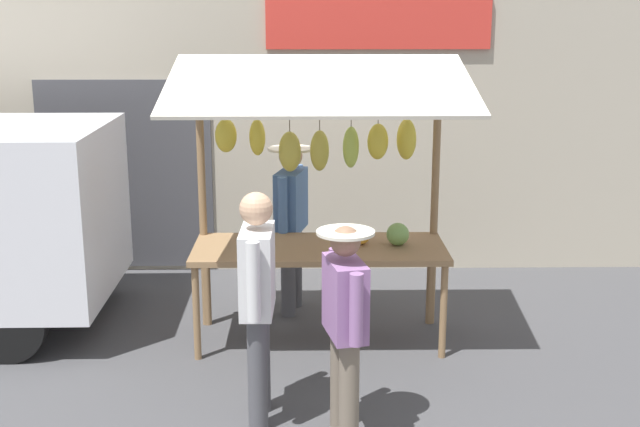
{
  "coord_description": "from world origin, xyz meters",
  "views": [
    {
      "loc": [
        0.1,
        6.87,
        2.91
      ],
      "look_at": [
        0.0,
        0.3,
        1.25
      ],
      "focal_mm": 46.04,
      "sensor_mm": 36.0,
      "label": 1
    }
  ],
  "objects_px": {
    "shopper_with_ponytail": "(258,291)",
    "market_stall": "(323,168)",
    "shopper_with_shopping_bag": "(345,317)",
    "vendor_with_sunhat": "(291,214)"
  },
  "relations": [
    {
      "from": "shopper_with_ponytail",
      "to": "market_stall",
      "type": "bearing_deg",
      "value": -16.42
    },
    {
      "from": "market_stall",
      "to": "shopper_with_shopping_bag",
      "type": "relative_size",
      "value": 1.66
    },
    {
      "from": "vendor_with_sunhat",
      "to": "shopper_with_ponytail",
      "type": "bearing_deg",
      "value": 8.15
    },
    {
      "from": "shopper_with_shopping_bag",
      "to": "vendor_with_sunhat",
      "type": "bearing_deg",
      "value": -2.25
    },
    {
      "from": "shopper_with_shopping_bag",
      "to": "shopper_with_ponytail",
      "type": "bearing_deg",
      "value": 57.82
    },
    {
      "from": "market_stall",
      "to": "shopper_with_shopping_bag",
      "type": "bearing_deg",
      "value": 93.91
    },
    {
      "from": "vendor_with_sunhat",
      "to": "shopper_with_shopping_bag",
      "type": "bearing_deg",
      "value": 22.74
    },
    {
      "from": "vendor_with_sunhat",
      "to": "shopper_with_ponytail",
      "type": "distance_m",
      "value": 2.21
    },
    {
      "from": "shopper_with_shopping_bag",
      "to": "shopper_with_ponytail",
      "type": "relative_size",
      "value": 0.89
    },
    {
      "from": "market_stall",
      "to": "shopper_with_ponytail",
      "type": "bearing_deg",
      "value": 72.31
    }
  ]
}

